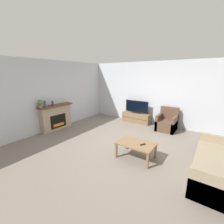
{
  "coord_description": "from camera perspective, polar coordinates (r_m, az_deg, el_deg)",
  "views": [
    {
      "loc": [
        2.08,
        -3.79,
        2.18
      ],
      "look_at": [
        -0.89,
        0.49,
        0.85
      ],
      "focal_mm": 24.0,
      "sensor_mm": 36.0,
      "label": 1
    }
  ],
  "objects": [
    {
      "name": "ground_plane",
      "position": [
        4.84,
        5.47,
        -12.52
      ],
      "size": [
        24.0,
        24.0,
        0.0
      ],
      "primitive_type": "plane",
      "color": "slate"
    },
    {
      "name": "wall_back",
      "position": [
        6.74,
        16.63,
        6.66
      ],
      "size": [
        12.0,
        0.06,
        2.7
      ],
      "color": "silver",
      "rests_on": "ground"
    },
    {
      "name": "wall_left",
      "position": [
        6.55,
        -19.55,
        6.23
      ],
      "size": [
        0.06,
        12.0,
        2.7
      ],
      "color": "silver",
      "rests_on": "ground"
    },
    {
      "name": "fireplace",
      "position": [
        6.38,
        -20.56,
        -1.76
      ],
      "size": [
        0.4,
        1.37,
        1.0
      ],
      "color": "tan",
      "rests_on": "ground"
    },
    {
      "name": "mantel_vase_left",
      "position": [
        6.02,
        -24.15,
        2.85
      ],
      "size": [
        0.1,
        0.1,
        0.24
      ],
      "color": "#385670",
      "rests_on": "fireplace"
    },
    {
      "name": "mantel_vase_centre_left",
      "position": [
        6.18,
        -21.71,
        3.16
      ],
      "size": [
        0.07,
        0.07,
        0.19
      ],
      "color": "#512D23",
      "rests_on": "fireplace"
    },
    {
      "name": "potted_plant",
      "position": [
        5.93,
        -25.6,
        2.95
      ],
      "size": [
        0.19,
        0.19,
        0.27
      ],
      "color": "#936B4C",
      "rests_on": "fireplace"
    },
    {
      "name": "tv_stand",
      "position": [
        7.0,
        9.19,
        -2.09
      ],
      "size": [
        1.29,
        0.41,
        0.45
      ],
      "color": "brown",
      "rests_on": "ground"
    },
    {
      "name": "tv",
      "position": [
        6.88,
        9.34,
        1.79
      ],
      "size": [
        1.09,
        0.18,
        0.56
      ],
      "color": "black",
      "rests_on": "tv_stand"
    },
    {
      "name": "armchair",
      "position": [
        6.33,
        20.18,
        -3.94
      ],
      "size": [
        0.7,
        0.76,
        0.9
      ],
      "color": "brown",
      "rests_on": "ground"
    },
    {
      "name": "coffee_table",
      "position": [
        4.07,
        9.13,
        -12.22
      ],
      "size": [
        0.96,
        0.63,
        0.43
      ],
      "color": "brown",
      "rests_on": "ground"
    },
    {
      "name": "remote",
      "position": [
        3.98,
        11.65,
        -12.0
      ],
      "size": [
        0.11,
        0.15,
        0.02
      ],
      "rotation": [
        0.0,
        0.0,
        -0.48
      ],
      "color": "black",
      "rests_on": "coffee_table"
    },
    {
      "name": "couch",
      "position": [
        4.08,
        36.29,
        -16.65
      ],
      "size": [
        0.94,
        1.98,
        0.79
      ],
      "color": "gray",
      "rests_on": "ground"
    }
  ]
}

